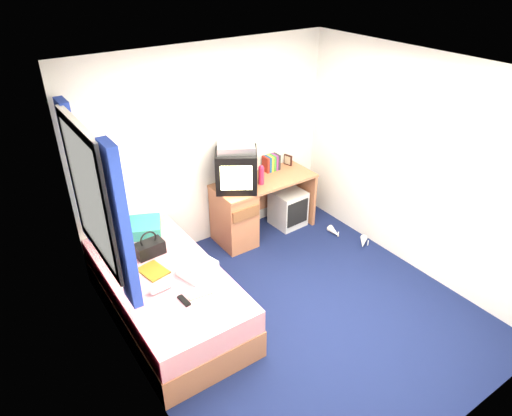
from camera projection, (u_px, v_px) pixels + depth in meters
ground at (297, 311)px, 4.67m from camera, size 3.40×3.40×0.00m
room_shell at (304, 185)px, 3.95m from camera, size 3.40×3.40×3.40m
bed at (167, 294)px, 4.50m from camera, size 1.01×2.00×0.54m
pillow at (134, 228)px, 4.92m from camera, size 0.67×0.56×0.12m
desk at (245, 210)px, 5.65m from camera, size 1.30×0.55×0.75m
storage_cube at (288, 208)px, 6.02m from camera, size 0.41×0.41×0.48m
crt_tv at (236, 170)px, 5.30m from camera, size 0.64×0.63×0.47m
vcr at (236, 147)px, 5.17m from camera, size 0.52×0.48×0.08m
book_row at (271, 163)px, 5.80m from camera, size 0.20×0.13×0.20m
picture_frame at (288, 160)px, 5.95m from camera, size 0.05×0.12×0.14m
pink_water_bottle at (261, 176)px, 5.45m from camera, size 0.08×0.08×0.22m
aerosol_can at (254, 175)px, 5.52m from camera, size 0.06×0.06×0.17m
handbag at (150, 248)px, 4.57m from camera, size 0.30×0.18×0.27m
towel at (197, 268)px, 4.33m from camera, size 0.38×0.34×0.11m
magazine at (153, 271)px, 4.37m from camera, size 0.26×0.32×0.01m
water_bottle at (161, 288)px, 4.11m from camera, size 0.20×0.08×0.07m
colour_swatch_fan at (201, 295)px, 4.07m from camera, size 0.23×0.09×0.01m
remote_control at (184, 301)px, 4.00m from camera, size 0.06×0.16×0.02m
window_assembly at (94, 196)px, 3.84m from camera, size 0.11×1.42×1.40m
white_heels at (349, 237)px, 5.78m from camera, size 0.31×0.60×0.09m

